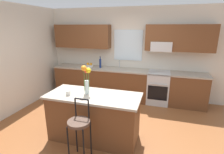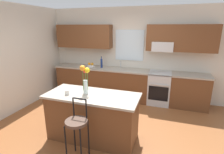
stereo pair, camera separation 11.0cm
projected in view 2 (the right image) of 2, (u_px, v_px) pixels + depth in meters
name	position (u px, v px, depth m)	size (l,w,h in m)	color
ground_plane	(107.00, 127.00, 3.86)	(14.00, 14.00, 0.00)	brown
wall_left	(18.00, 58.00, 4.53)	(0.12, 4.60, 2.70)	beige
back_wall_assembly	(130.00, 48.00, 5.24)	(5.60, 0.50, 2.70)	beige
counter_run	(126.00, 84.00, 5.28)	(4.56, 0.64, 0.92)	brown
sink_faucet	(121.00, 63.00, 5.31)	(0.02, 0.13, 0.23)	#B7BABC
oven_range	(159.00, 88.00, 4.96)	(0.60, 0.64, 0.92)	#B7BABC
kitchen_island	(93.00, 116.00, 3.38)	(1.76, 0.78, 0.92)	brown
bar_stool_near	(77.00, 125.00, 2.79)	(0.36, 0.36, 1.04)	black
flower_vase	(85.00, 77.00, 3.22)	(0.17, 0.17, 0.56)	silver
mug_ceramic	(67.00, 92.00, 3.24)	(0.08, 0.08, 0.09)	silver
fruit_bowl_oranges	(91.00, 65.00, 5.49)	(0.24, 0.24, 0.13)	silver
bottle_olive_oil	(102.00, 63.00, 5.35)	(0.06, 0.06, 0.35)	navy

